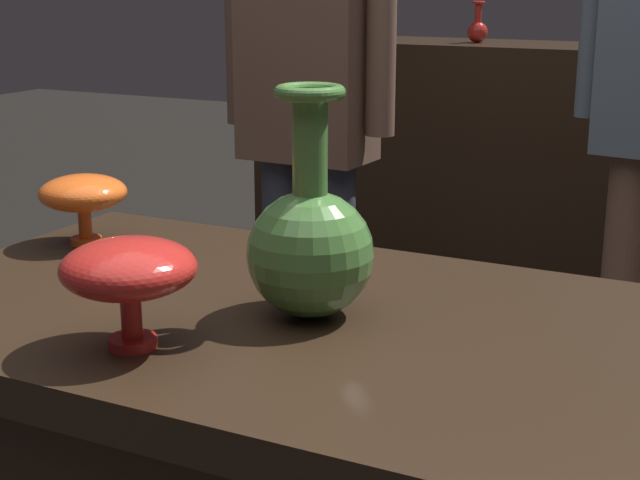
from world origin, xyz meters
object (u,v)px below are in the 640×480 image
vase_tall_behind (83,195)px  visitor_near_left (308,102)px  shelf_vase_left (477,29)px  vase_centerpiece (309,244)px  shelf_vase_center (638,19)px  vase_left_accent (129,271)px

vase_tall_behind → visitor_near_left: visitor_near_left is taller
vase_tall_behind → shelf_vase_left: size_ratio=1.01×
vase_centerpiece → visitor_near_left: visitor_near_left is taller
vase_centerpiece → shelf_vase_center: bearing=89.2°
shelf_vase_center → visitor_near_left: size_ratio=0.09×
vase_tall_behind → visitor_near_left: 0.97m
shelf_vase_center → vase_tall_behind: bearing=-103.7°
vase_centerpiece → vase_left_accent: size_ratio=1.85×
vase_tall_behind → vase_left_accent: bearing=-43.5°
shelf_vase_left → visitor_near_left: 1.10m
vase_left_accent → visitor_near_left: size_ratio=0.10×
visitor_near_left → vase_left_accent: bearing=111.5°
shelf_vase_center → visitor_near_left: 1.26m
vase_centerpiece → shelf_vase_left: shelf_vase_left is taller
shelf_vase_center → visitor_near_left: (-0.60, -1.09, -0.17)m
shelf_vase_left → shelf_vase_center: size_ratio=0.98×
shelf_vase_center → visitor_near_left: visitor_near_left is taller
vase_left_accent → visitor_near_left: visitor_near_left is taller
vase_centerpiece → vase_left_accent: bearing=-125.5°
vase_tall_behind → shelf_vase_center: 2.12m
vase_tall_behind → shelf_vase_left: shelf_vase_left is taller
vase_left_accent → vase_centerpiece: bearing=54.5°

